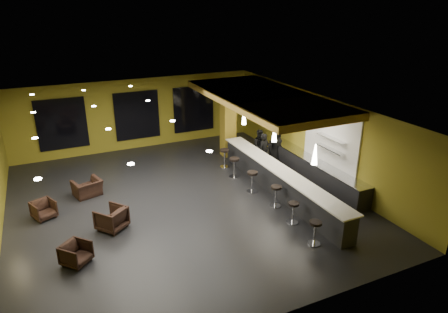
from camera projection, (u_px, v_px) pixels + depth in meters
name	position (u px, v px, depth m)	size (l,w,h in m)	color
floor	(181.00, 202.00, 14.99)	(12.00, 13.00, 0.10)	black
ceiling	(177.00, 109.00, 13.67)	(12.00, 13.00, 0.10)	black
wall_back	(137.00, 114.00, 19.85)	(12.00, 0.10, 3.50)	olive
wall_front	(276.00, 258.00, 8.80)	(12.00, 0.10, 3.50)	olive
wall_right	(317.00, 136.00, 16.70)	(0.10, 13.00, 3.50)	olive
wood_soffit	(264.00, 98.00, 16.15)	(3.60, 8.00, 0.28)	olive
window_left	(62.00, 124.00, 18.41)	(2.20, 0.06, 2.40)	black
window_center	(137.00, 115.00, 19.78)	(2.20, 0.06, 2.40)	black
window_right	(194.00, 109.00, 20.96)	(2.20, 0.06, 2.40)	black
tile_backsplash	(331.00, 137.00, 15.73)	(0.06, 3.20, 2.40)	white
bar_counter	(279.00, 182.00, 15.37)	(0.60, 8.00, 1.00)	black
bar_top	(280.00, 170.00, 15.18)	(0.78, 8.10, 0.05)	white
prep_counter	(314.00, 170.00, 16.60)	(0.70, 6.00, 0.86)	black
prep_top	(314.00, 160.00, 16.44)	(0.72, 6.00, 0.03)	silver
wall_shelf_lower	(330.00, 149.00, 15.65)	(0.30, 1.50, 0.03)	silver
wall_shelf_upper	(332.00, 138.00, 15.49)	(0.30, 1.50, 0.03)	silver
column	(228.00, 120.00, 18.80)	(0.60, 0.60, 3.50)	olive
pendant_0	(315.00, 154.00, 13.01)	(0.20, 0.20, 0.70)	white
pendant_1	(275.00, 133.00, 15.12)	(0.20, 0.20, 0.70)	white
pendant_2	(244.00, 116.00, 17.23)	(0.20, 0.20, 0.70)	white
staff_a	(264.00, 151.00, 17.65)	(0.59, 0.38, 1.61)	black
staff_b	(260.00, 146.00, 18.25)	(0.77, 0.60, 1.58)	black
staff_c	(276.00, 145.00, 18.30)	(0.81, 0.53, 1.66)	black
armchair_a	(76.00, 254.00, 11.34)	(0.70, 0.72, 0.66)	black
armchair_b	(112.00, 218.00, 13.05)	(0.83, 0.85, 0.78)	black
armchair_c	(44.00, 210.00, 13.72)	(0.69, 0.71, 0.64)	black
armchair_d	(87.00, 188.00, 15.30)	(0.99, 0.87, 0.64)	black
bar_stool_0	(315.00, 230.00, 12.18)	(0.40, 0.40, 0.79)	silver
bar_stool_1	(293.00, 210.00, 13.36)	(0.39, 0.39, 0.76)	silver
bar_stool_2	(276.00, 194.00, 14.42)	(0.41, 0.41, 0.81)	silver
bar_stool_3	(252.00, 179.00, 15.53)	(0.43, 0.43, 0.85)	silver
bar_stool_4	(234.00, 165.00, 16.82)	(0.44, 0.44, 0.86)	silver
bar_stool_5	(225.00, 156.00, 17.84)	(0.43, 0.43, 0.85)	silver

